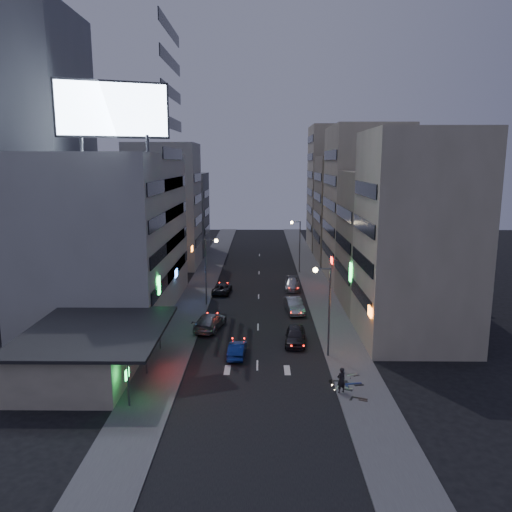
{
  "coord_description": "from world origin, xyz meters",
  "views": [
    {
      "loc": [
        0.3,
        -36.08,
        17.14
      ],
      "look_at": [
        -0.25,
        17.87,
        6.88
      ],
      "focal_mm": 35.0,
      "sensor_mm": 36.0,
      "label": 1
    }
  ],
  "objects_px": {
    "scooter_black_a": "(369,392)",
    "person": "(341,380)",
    "parked_car_right_near": "(295,336)",
    "parked_car_left": "(222,288)",
    "scooter_blue": "(361,375)",
    "scooter_silver_a": "(354,382)",
    "parked_car_right_far": "(292,284)",
    "road_car_blue": "(237,349)",
    "scooter_silver_b": "(357,368)",
    "parked_car_right_mid": "(294,305)",
    "road_car_silver": "(210,321)",
    "scooter_black_b": "(348,374)"
  },
  "relations": [
    {
      "from": "parked_car_right_far",
      "to": "scooter_black_a",
      "type": "height_order",
      "value": "parked_car_right_far"
    },
    {
      "from": "scooter_black_a",
      "to": "scooter_silver_a",
      "type": "xyz_separation_m",
      "value": [
        -0.78,
        1.69,
        0.01
      ]
    },
    {
      "from": "parked_car_right_near",
      "to": "parked_car_left",
      "type": "bearing_deg",
      "value": 120.17
    },
    {
      "from": "parked_car_left",
      "to": "scooter_silver_b",
      "type": "bearing_deg",
      "value": 121.73
    },
    {
      "from": "parked_car_right_near",
      "to": "parked_car_right_far",
      "type": "relative_size",
      "value": 0.95
    },
    {
      "from": "parked_car_right_far",
      "to": "person",
      "type": "bearing_deg",
      "value": -84.4
    },
    {
      "from": "road_car_blue",
      "to": "scooter_black_a",
      "type": "bearing_deg",
      "value": 143.89
    },
    {
      "from": "scooter_black_a",
      "to": "scooter_blue",
      "type": "height_order",
      "value": "scooter_blue"
    },
    {
      "from": "parked_car_right_mid",
      "to": "scooter_black_a",
      "type": "height_order",
      "value": "parked_car_right_mid"
    },
    {
      "from": "parked_car_left",
      "to": "scooter_blue",
      "type": "relative_size",
      "value": 2.34
    },
    {
      "from": "scooter_black_a",
      "to": "person",
      "type": "bearing_deg",
      "value": 82.19
    },
    {
      "from": "person",
      "to": "scooter_silver_a",
      "type": "bearing_deg",
      "value": -175.58
    },
    {
      "from": "parked_car_left",
      "to": "road_car_blue",
      "type": "bearing_deg",
      "value": 102.69
    },
    {
      "from": "road_car_silver",
      "to": "road_car_blue",
      "type": "bearing_deg",
      "value": 125.32
    },
    {
      "from": "parked_car_right_mid",
      "to": "parked_car_right_far",
      "type": "height_order",
      "value": "parked_car_right_mid"
    },
    {
      "from": "parked_car_right_far",
      "to": "road_car_blue",
      "type": "xyz_separation_m",
      "value": [
        -6.38,
        -23.83,
        -0.05
      ]
    },
    {
      "from": "parked_car_right_far",
      "to": "person",
      "type": "xyz_separation_m",
      "value": [
        1.73,
        -31.01,
        0.39
      ]
    },
    {
      "from": "person",
      "to": "scooter_black_b",
      "type": "xyz_separation_m",
      "value": [
        0.87,
        2.07,
        -0.42
      ]
    },
    {
      "from": "parked_car_right_mid",
      "to": "scooter_blue",
      "type": "xyz_separation_m",
      "value": [
        4.03,
        -18.78,
        -0.08
      ]
    },
    {
      "from": "road_car_blue",
      "to": "person",
      "type": "relative_size",
      "value": 2.06
    },
    {
      "from": "parked_car_right_near",
      "to": "road_car_silver",
      "type": "height_order",
      "value": "road_car_silver"
    },
    {
      "from": "person",
      "to": "scooter_silver_b",
      "type": "height_order",
      "value": "person"
    },
    {
      "from": "parked_car_right_near",
      "to": "scooter_silver_a",
      "type": "relative_size",
      "value": 2.58
    },
    {
      "from": "scooter_blue",
      "to": "person",
      "type": "bearing_deg",
      "value": 123.37
    },
    {
      "from": "scooter_silver_a",
      "to": "scooter_black_b",
      "type": "distance_m",
      "value": 1.45
    },
    {
      "from": "person",
      "to": "parked_car_left",
      "type": "bearing_deg",
      "value": -95.39
    },
    {
      "from": "scooter_black_a",
      "to": "scooter_silver_b",
      "type": "relative_size",
      "value": 1.11
    },
    {
      "from": "person",
      "to": "scooter_silver_a",
      "type": "xyz_separation_m",
      "value": [
        1.06,
        0.63,
        -0.43
      ]
    },
    {
      "from": "person",
      "to": "parked_car_right_far",
      "type": "bearing_deg",
      "value": -113.24
    },
    {
      "from": "scooter_black_a",
      "to": "scooter_blue",
      "type": "relative_size",
      "value": 0.88
    },
    {
      "from": "parked_car_right_mid",
      "to": "parked_car_left",
      "type": "bearing_deg",
      "value": 130.16
    },
    {
      "from": "parked_car_right_mid",
      "to": "person",
      "type": "height_order",
      "value": "person"
    },
    {
      "from": "scooter_black_a",
      "to": "road_car_blue",
      "type": "bearing_deg",
      "value": 72.63
    },
    {
      "from": "road_car_blue",
      "to": "scooter_silver_b",
      "type": "xyz_separation_m",
      "value": [
        9.94,
        -3.77,
        -0.06
      ]
    },
    {
      "from": "parked_car_left",
      "to": "scooter_black_a",
      "type": "xyz_separation_m",
      "value": [
        12.95,
        -29.96,
        0.0
      ]
    },
    {
      "from": "person",
      "to": "scooter_black_a",
      "type": "bearing_deg",
      "value": 123.48
    },
    {
      "from": "scooter_blue",
      "to": "scooter_silver_b",
      "type": "xyz_separation_m",
      "value": [
        -0.03,
        1.68,
        -0.13
      ]
    },
    {
      "from": "parked_car_right_far",
      "to": "scooter_silver_a",
      "type": "bearing_deg",
      "value": -82.35
    },
    {
      "from": "person",
      "to": "scooter_blue",
      "type": "bearing_deg",
      "value": -163.75
    },
    {
      "from": "parked_car_left",
      "to": "parked_car_right_near",
      "type": "bearing_deg",
      "value": 119.34
    },
    {
      "from": "parked_car_right_mid",
      "to": "parked_car_right_far",
      "type": "xyz_separation_m",
      "value": [
        0.43,
        10.51,
        -0.1
      ]
    },
    {
      "from": "parked_car_right_near",
      "to": "scooter_blue",
      "type": "bearing_deg",
      "value": -56.81
    },
    {
      "from": "person",
      "to": "scooter_silver_a",
      "type": "distance_m",
      "value": 1.3
    },
    {
      "from": "scooter_black_a",
      "to": "scooter_blue",
      "type": "xyz_separation_m",
      "value": [
        0.03,
        2.78,
        0.08
      ]
    },
    {
      "from": "parked_car_left",
      "to": "parked_car_right_far",
      "type": "distance_m",
      "value": 9.62
    },
    {
      "from": "parked_car_right_near",
      "to": "person",
      "type": "height_order",
      "value": "person"
    },
    {
      "from": "parked_car_right_mid",
      "to": "road_car_silver",
      "type": "bearing_deg",
      "value": -153.64
    },
    {
      "from": "parked_car_left",
      "to": "scooter_silver_a",
      "type": "bearing_deg",
      "value": 118.1
    },
    {
      "from": "scooter_black_a",
      "to": "scooter_black_b",
      "type": "height_order",
      "value": "scooter_black_b"
    },
    {
      "from": "road_car_blue",
      "to": "scooter_black_b",
      "type": "height_order",
      "value": "road_car_blue"
    }
  ]
}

